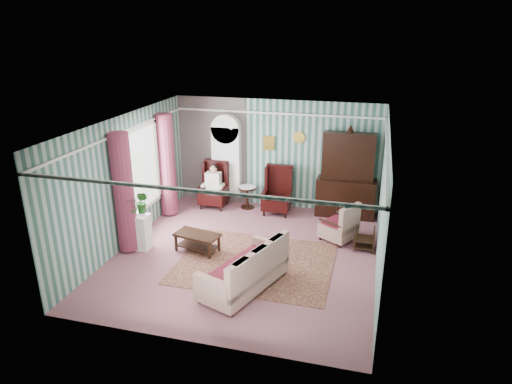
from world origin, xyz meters
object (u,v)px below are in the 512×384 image
(dresser_hutch, at_px, (347,173))
(floral_armchair, at_px, (339,222))
(wingback_right, at_px, (277,191))
(wingback_left, at_px, (214,185))
(nest_table, at_px, (364,239))
(coffee_table, at_px, (197,242))
(round_side_table, at_px, (247,197))
(seated_woman, at_px, (214,186))
(bookcase, at_px, (227,164))
(sofa, at_px, (243,265))
(plant_stand, at_px, (138,231))

(dresser_hutch, height_order, floral_armchair, dresser_hutch)
(wingback_right, bearing_deg, wingback_left, 180.00)
(nest_table, bearing_deg, coffee_table, -164.14)
(round_side_table, bearing_deg, nest_table, -28.20)
(seated_woman, distance_m, round_side_table, 0.96)
(dresser_hutch, bearing_deg, floral_armchair, -91.18)
(coffee_table, bearing_deg, floral_armchair, 24.71)
(round_side_table, bearing_deg, bookcase, 159.73)
(dresser_hutch, xyz_separation_m, wingback_left, (-3.50, -0.27, -0.55))
(sofa, bearing_deg, wingback_right, 22.86)
(seated_woman, bearing_deg, dresser_hutch, 4.41)
(nest_table, bearing_deg, sofa, -134.21)
(wingback_right, distance_m, sofa, 3.75)
(coffee_table, bearing_deg, sofa, -40.20)
(round_side_table, height_order, nest_table, round_side_table)
(bookcase, relative_size, coffee_table, 2.29)
(sofa, xyz_separation_m, floral_armchair, (1.53, 2.54, -0.05))
(bookcase, bearing_deg, nest_table, -26.92)
(seated_woman, relative_size, coffee_table, 1.21)
(wingback_left, bearing_deg, seated_woman, 0.00)
(plant_stand, xyz_separation_m, sofa, (2.74, -0.99, 0.10))
(wingback_left, relative_size, floral_armchair, 1.39)
(nest_table, xyz_separation_m, sofa, (-2.13, -2.19, 0.23))
(wingback_left, bearing_deg, floral_armchair, -19.12)
(wingback_left, bearing_deg, sofa, -62.65)
(nest_table, bearing_deg, seated_woman, 159.15)
(sofa, distance_m, floral_armchair, 2.97)
(wingback_left, relative_size, seated_woman, 1.06)
(wingback_left, bearing_deg, nest_table, -20.85)
(round_side_table, height_order, sofa, sofa)
(wingback_right, relative_size, plant_stand, 1.56)
(plant_stand, distance_m, coffee_table, 1.36)
(seated_woman, bearing_deg, wingback_left, 0.00)
(round_side_table, xyz_separation_m, plant_stand, (-1.70, -2.90, 0.10))
(wingback_left, relative_size, wingback_right, 1.00)
(nest_table, xyz_separation_m, coffee_table, (-3.54, -1.01, -0.06))
(dresser_hutch, height_order, wingback_right, dresser_hutch)
(floral_armchair, bearing_deg, wingback_left, 102.20)
(dresser_hutch, bearing_deg, round_side_table, -177.36)
(wingback_right, height_order, nest_table, wingback_right)
(wingback_right, distance_m, seated_woman, 1.75)
(floral_armchair, bearing_deg, sofa, -179.79)
(dresser_hutch, height_order, nest_table, dresser_hutch)
(wingback_right, xyz_separation_m, seated_woman, (-1.75, 0.00, -0.04))
(nest_table, xyz_separation_m, floral_armchair, (-0.60, 0.35, 0.18))
(wingback_right, bearing_deg, sofa, -87.16)
(coffee_table, bearing_deg, bookcase, 95.44)
(coffee_table, bearing_deg, nest_table, 15.86)
(coffee_table, bearing_deg, wingback_left, 101.72)
(wingback_left, bearing_deg, plant_stand, -106.22)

